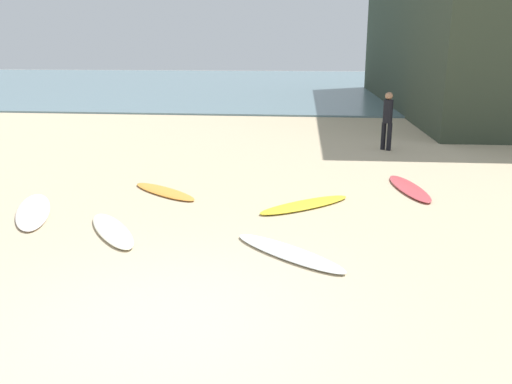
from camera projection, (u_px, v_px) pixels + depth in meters
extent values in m
plane|color=#C6B28E|center=(166.00, 322.00, 6.08)|extent=(120.00, 120.00, 0.00)
cube|color=slate|center=(295.00, 84.00, 42.57)|extent=(120.00, 40.00, 0.08)
ellipsoid|color=silver|center=(33.00, 211.00, 10.02)|extent=(1.57, 2.46, 0.07)
ellipsoid|color=#F69837|center=(164.00, 191.00, 11.35)|extent=(1.85, 1.63, 0.07)
ellipsoid|color=#ECE5C6|center=(112.00, 230.00, 8.97)|extent=(1.54, 1.94, 0.08)
ellipsoid|color=#E14E54|center=(409.00, 188.00, 11.59)|extent=(0.88, 2.31, 0.09)
ellipsoid|color=white|center=(288.00, 252.00, 8.01)|extent=(1.95, 1.75, 0.08)
ellipsoid|color=yellow|center=(305.00, 205.00, 10.41)|extent=(1.97, 1.80, 0.07)
cylinder|color=black|center=(389.00, 137.00, 15.83)|extent=(0.14, 0.14, 0.82)
cylinder|color=black|center=(383.00, 136.00, 15.97)|extent=(0.14, 0.14, 0.82)
cylinder|color=black|center=(388.00, 111.00, 15.70)|extent=(0.39, 0.39, 0.68)
sphere|color=#9E7051|center=(389.00, 96.00, 15.58)|extent=(0.22, 0.22, 0.22)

